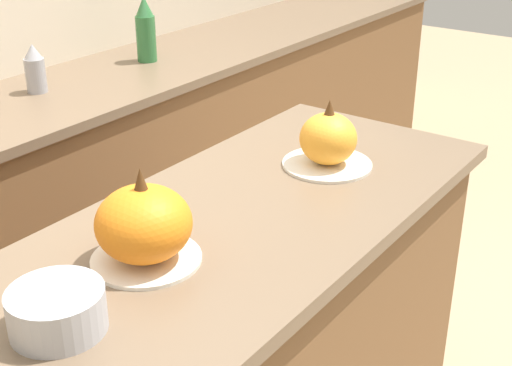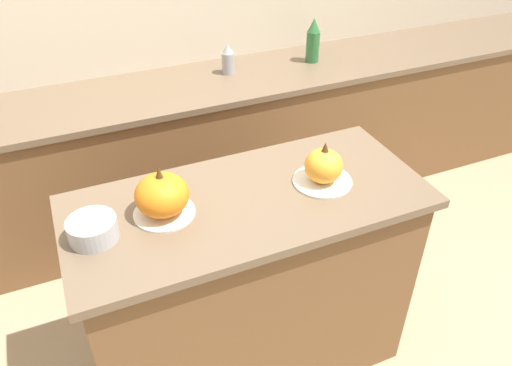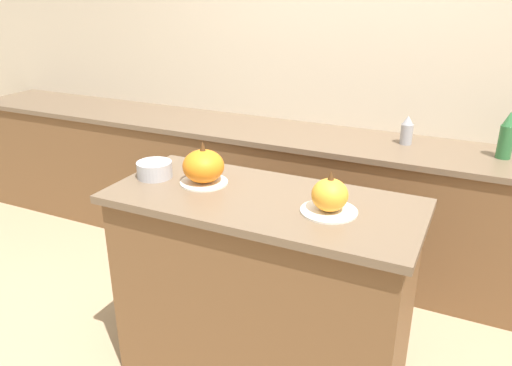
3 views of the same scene
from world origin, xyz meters
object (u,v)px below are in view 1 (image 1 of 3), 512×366
object	(u,v)px
bottle_tall	(146,30)
mixing_bowl	(59,311)
pumpkin_cake_right	(328,142)
bottle_short	(35,69)
pumpkin_cake_left	(144,226)

from	to	relation	value
bottle_tall	mixing_bowl	distance (m)	1.91
pumpkin_cake_right	bottle_short	world-z (taller)	pumpkin_cake_right
mixing_bowl	pumpkin_cake_right	bearing A→B (deg)	-0.74
pumpkin_cake_left	bottle_short	size ratio (longest dim) A/B	1.24
pumpkin_cake_left	bottle_short	distance (m)	1.39
bottle_tall	mixing_bowl	bearing A→B (deg)	-140.61
pumpkin_cake_right	mixing_bowl	xyz separation A→B (m)	(-0.85, 0.01, -0.03)
pumpkin_cake_right	bottle_tall	world-z (taller)	bottle_tall
bottle_tall	bottle_short	bearing A→B (deg)	176.73
pumpkin_cake_left	pumpkin_cake_right	world-z (taller)	pumpkin_cake_left
pumpkin_cake_right	bottle_tall	distance (m)	1.37
bottle_short	bottle_tall	bearing A→B (deg)	-3.27
bottle_short	mixing_bowl	world-z (taller)	bottle_short
pumpkin_cake_left	bottle_tall	distance (m)	1.69
pumpkin_cake_left	pumpkin_cake_right	distance (m)	0.61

